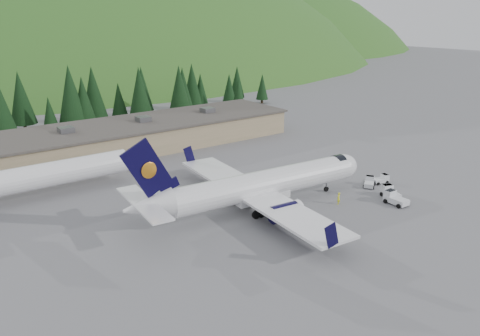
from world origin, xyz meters
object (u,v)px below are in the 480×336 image
baggage_tug_d (390,192)px  baggage_tug_a (369,182)px  baggage_tug_b (382,179)px  terminal_building (120,138)px  ramp_worker (338,198)px  second_airliner (32,177)px  baggage_tug_c (394,198)px  airliner (260,186)px

baggage_tug_d → baggage_tug_a: bearing=5.1°
baggage_tug_b → terminal_building: bearing=136.2°
baggage_tug_a → baggage_tug_d: baggage_tug_d is taller
baggage_tug_b → ramp_worker: size_ratio=1.62×
second_airliner → baggage_tug_c: bearing=-38.6°
airliner → ramp_worker: airliner is taller
baggage_tug_b → terminal_building: 48.89m
baggage_tug_d → baggage_tug_c: bearing=162.2°
second_airliner → terminal_building: 25.55m
baggage_tug_d → terminal_building: bearing=45.8°
second_airliner → baggage_tug_d: 51.34m
second_airliner → baggage_tug_b: size_ratio=9.86×
baggage_tug_c → baggage_tug_b: bearing=-39.8°
baggage_tug_d → ramp_worker: 8.38m
baggage_tug_d → ramp_worker: bearing=92.1°
second_airliner → baggage_tug_c: second_airliner is taller
airliner → baggage_tug_c: 19.20m
baggage_tug_b → baggage_tug_d: size_ratio=0.80×
terminal_building → baggage_tug_b: bearing=-58.3°
baggage_tug_d → baggage_tug_b: bearing=-21.3°
airliner → terminal_building: (-3.95, 37.90, -0.61)m
baggage_tug_a → ramp_worker: size_ratio=1.76×
second_airliner → baggage_tug_c: (40.05, -31.93, -2.53)m
baggage_tug_c → terminal_building: (-20.14, 47.93, 1.83)m
airliner → ramp_worker: 11.43m
second_airliner → baggage_tug_d: (41.54, -30.07, -2.57)m
baggage_tug_c → baggage_tug_a: bearing=-21.9°
baggage_tug_b → ramp_worker: (-11.99, -1.84, 0.25)m
airliner → second_airliner: airliner is taller
ramp_worker → baggage_tug_a: bearing=160.8°
airliner → baggage_tug_a: size_ratio=12.07×
baggage_tug_b → baggage_tug_d: (-4.04, -4.50, 0.14)m
second_airliner → baggage_tug_a: (42.85, -25.35, -2.67)m
baggage_tug_a → baggage_tug_c: (-2.80, -6.58, 0.14)m
terminal_building → airliner: bearing=-84.1°
baggage_tug_a → baggage_tug_d: bearing=-140.1°
baggage_tug_a → baggage_tug_b: 2.74m
baggage_tug_b → baggage_tug_c: 8.44m
airliner → ramp_worker: size_ratio=21.24×
terminal_building → ramp_worker: terminal_building is taller
baggage_tug_a → baggage_tug_b: baggage_tug_a is taller
second_airliner → baggage_tug_c: size_ratio=8.23×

